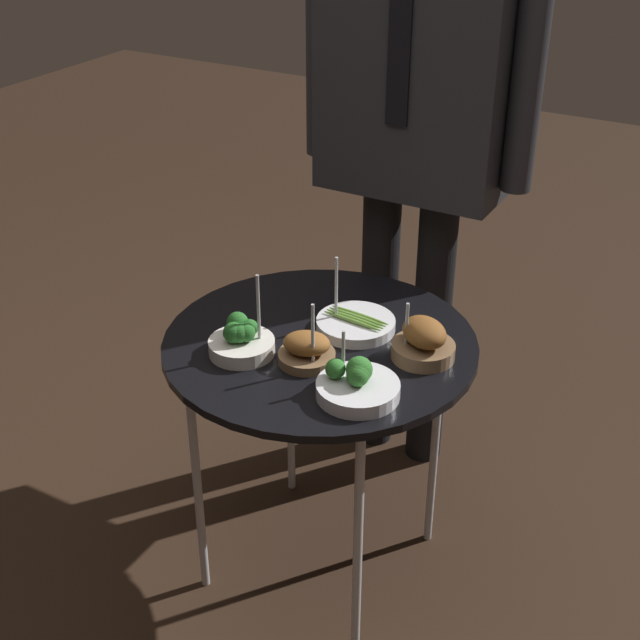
{
  "coord_description": "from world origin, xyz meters",
  "views": [
    {
      "loc": [
        0.8,
        -1.42,
        1.63
      ],
      "look_at": [
        0.0,
        0.0,
        0.69
      ],
      "focal_mm": 50.0,
      "sensor_mm": 36.0,
      "label": 1
    }
  ],
  "objects": [
    {
      "name": "ground_plane",
      "position": [
        0.0,
        0.0,
        0.0
      ],
      "size": [
        8.0,
        8.0,
        0.0
      ],
      "primitive_type": "plane",
      "color": "black"
    },
    {
      "name": "serving_cart",
      "position": [
        0.0,
        0.0,
        0.6
      ],
      "size": [
        0.68,
        0.68,
        0.64
      ],
      "color": "black",
      "rests_on": "ground_plane"
    },
    {
      "name": "bowl_asparagus_back_left",
      "position": [
        0.04,
        0.08,
        0.66
      ],
      "size": [
        0.17,
        0.17,
        0.17
      ],
      "color": "silver",
      "rests_on": "serving_cart"
    },
    {
      "name": "bowl_roast_front_right",
      "position": [
        0.02,
        -0.09,
        0.67
      ],
      "size": [
        0.12,
        0.12,
        0.15
      ],
      "color": "brown",
      "rests_on": "serving_cart"
    },
    {
      "name": "bowl_roast_near_rim",
      "position": [
        0.22,
        0.04,
        0.68
      ],
      "size": [
        0.14,
        0.13,
        0.13
      ],
      "color": "brown",
      "rests_on": "serving_cart"
    },
    {
      "name": "bowl_broccoli_center",
      "position": [
        -0.12,
        -0.12,
        0.67
      ],
      "size": [
        0.14,
        0.14,
        0.18
      ],
      "color": "silver",
      "rests_on": "serving_cart"
    },
    {
      "name": "bowl_broccoli_back_right",
      "position": [
        0.16,
        -0.15,
        0.67
      ],
      "size": [
        0.16,
        0.16,
        0.13
      ],
      "color": "silver",
      "rests_on": "serving_cart"
    },
    {
      "name": "waiter_figure",
      "position": [
        -0.03,
        0.52,
        1.03
      ],
      "size": [
        0.6,
        0.23,
        1.63
      ],
      "color": "black",
      "rests_on": "ground_plane"
    }
  ]
}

